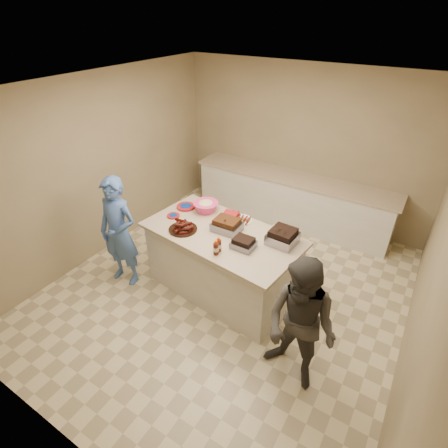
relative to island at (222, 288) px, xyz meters
The scene contains 20 objects.
room 0.08m from the island, 13.70° to the left, with size 4.50×5.00×2.70m, color #998864, non-canonical shape.
back_counter 2.27m from the island, 88.00° to the left, with size 3.60×0.64×0.90m, color silver, non-canonical shape.
island is the anchor object (origin of this frame).
rib_platter 1.09m from the island, 154.97° to the right, with size 0.37×0.37×0.15m, color #390B05, non-canonical shape.
pulled_pork_tray 0.97m from the island, 68.64° to the left, with size 0.36×0.27×0.11m, color #47230F.
brisket_tray 1.05m from the island, 19.71° to the right, with size 0.27×0.22×0.08m, color black.
roasting_pan 1.23m from the island, 14.26° to the left, with size 0.33×0.33×0.13m, color gray.
coleslaw_bowl 1.12m from the island, 145.00° to the left, with size 0.35×0.35×0.24m, color #E13479, non-canonical shape.
sausage_plate 1.04m from the island, 79.17° to the left, with size 0.29×0.29×0.05m, color silver.
mac_cheese_dish 1.23m from the island, 27.31° to the left, with size 0.30×0.22×0.08m, color orange.
bbq_bottle_a 1.07m from the island, 66.55° to the right, with size 0.06×0.06×0.19m, color #40150C.
bbq_bottle_b 1.04m from the island, 63.40° to the right, with size 0.06×0.06×0.19m, color #40150C.
mustard_bottle 0.99m from the island, 118.14° to the left, with size 0.04×0.04×0.11m, color #F9AE0B.
sauce_bowl 0.99m from the island, 98.16° to the left, with size 0.15×0.05×0.15m, color silver.
plate_stack_large 1.27m from the island, 160.94° to the left, with size 0.26×0.26×0.03m, color maroon.
plate_stack_small 1.24m from the island, behind, with size 0.17×0.17×0.02m, color maroon.
plastic_cup 1.21m from the island, 146.85° to the left, with size 0.11×0.10×0.11m, color #95411F.
basket_stack 1.03m from the island, 101.91° to the left, with size 0.20×0.15×0.10m, color maroon.
guest_blue 1.42m from the island, 157.55° to the right, with size 0.59×1.61×0.39m, color #456BB7.
guest_gray 1.57m from the island, 28.79° to the right, with size 0.75×1.55×0.59m, color #44423E.
Camera 1 is at (1.90, -3.16, 3.44)m, focal length 28.00 mm.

